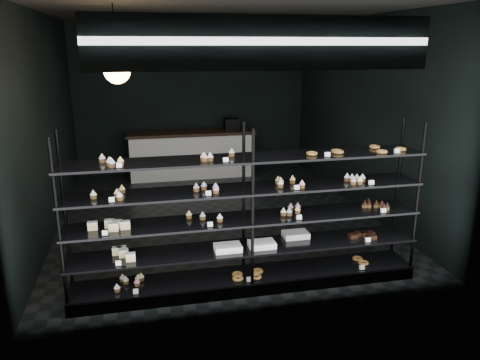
{
  "coord_description": "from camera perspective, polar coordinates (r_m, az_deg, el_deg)",
  "views": [
    {
      "loc": [
        -1.2,
        -7.25,
        2.72
      ],
      "look_at": [
        -0.02,
        -1.9,
        1.15
      ],
      "focal_mm": 35.0,
      "sensor_mm": 36.0,
      "label": 1
    }
  ],
  "objects": [
    {
      "name": "service_counter",
      "position": [
        10.06,
        -5.85,
        3.22
      ],
      "size": [
        2.69,
        0.65,
        1.23
      ],
      "color": "silver",
      "rests_on": "room"
    },
    {
      "name": "signage",
      "position": [
        4.48,
        3.18,
        16.37
      ],
      "size": [
        3.3,
        0.05,
        0.5
      ],
      "color": "#0C1B3D",
      "rests_on": "room"
    },
    {
      "name": "pendant_lamp",
      "position": [
        5.7,
        -14.78,
        12.81
      ],
      "size": [
        0.31,
        0.31,
        0.88
      ],
      "color": "black",
      "rests_on": "room"
    },
    {
      "name": "display_shelf",
      "position": [
        5.35,
        0.7,
        -6.97
      ],
      "size": [
        4.0,
        0.5,
        1.91
      ],
      "color": "black",
      "rests_on": "room"
    },
    {
      "name": "room",
      "position": [
        7.43,
        -3.05,
        7.34
      ],
      "size": [
        5.01,
        6.01,
        3.2
      ],
      "color": "black",
      "rests_on": "ground"
    }
  ]
}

